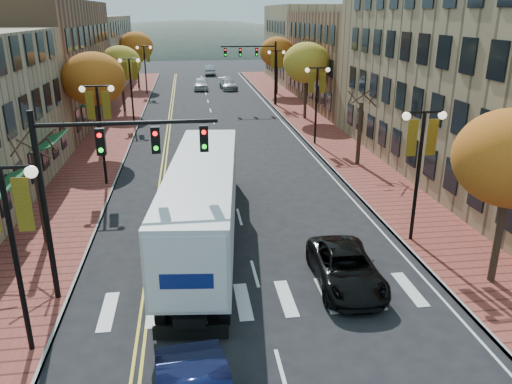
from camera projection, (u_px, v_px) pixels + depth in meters
name	position (u px, v px, depth m)	size (l,w,h in m)	color
ground	(271.00, 333.00, 16.44)	(200.00, 200.00, 0.00)	black
sidewalk_left	(116.00, 127.00, 45.56)	(4.00, 85.00, 0.15)	brown
sidewalk_right	(308.00, 122.00, 47.85)	(4.00, 85.00, 0.15)	brown
building_left_mid	(26.00, 64.00, 45.96)	(12.00, 24.00, 11.00)	brown
building_left_far	(80.00, 52.00, 69.52)	(12.00, 26.00, 9.50)	#9E8966
building_right_mid	(372.00, 59.00, 56.24)	(15.00, 24.00, 10.00)	brown
building_right_far	(322.00, 43.00, 76.58)	(15.00, 20.00, 11.00)	#9E8966
tree_left_a	(41.00, 198.00, 21.98)	(0.28, 0.28, 4.20)	#382619
tree_left_b	(94.00, 79.00, 35.81)	(4.48, 4.48, 7.21)	#382619
tree_left_c	(121.00, 63.00, 50.86)	(4.16, 4.16, 6.69)	#382619
tree_left_d	(136.00, 47.00, 67.45)	(4.61, 4.61, 7.42)	#382619
tree_right_b	(359.00, 134.00, 33.60)	(0.28, 0.28, 4.20)	#382619
tree_right_c	(307.00, 63.00, 47.43)	(4.48, 4.48, 7.21)	#382619
tree_right_d	(277.00, 52.00, 62.39)	(4.35, 4.35, 7.00)	#382619
lamp_left_a	(10.00, 226.00, 14.03)	(1.96, 0.36, 6.05)	black
lamp_left_b	(99.00, 116.00, 28.94)	(1.96, 0.36, 6.05)	black
lamp_left_c	(130.00, 78.00, 45.72)	(1.96, 0.36, 6.05)	black
lamp_left_d	(145.00, 60.00, 62.50)	(1.96, 0.36, 6.05)	black
lamp_right_a	(420.00, 151.00, 21.53)	(1.96, 0.36, 6.05)	black
lamp_right_b	(317.00, 91.00, 38.30)	(1.96, 0.36, 6.05)	black
lamp_right_c	(276.00, 67.00, 55.08)	(1.96, 0.36, 6.05)	black
traffic_mast_near	(98.00, 170.00, 16.86)	(6.10, 0.35, 7.00)	black
traffic_mast_far	(258.00, 61.00, 54.61)	(6.10, 0.34, 7.00)	black
semi_truck	(205.00, 193.00, 22.28)	(4.31, 16.32, 4.03)	black
black_suv	(346.00, 268.00, 19.15)	(2.33, 5.05, 1.40)	black
car_far_white	(201.00, 84.00, 68.02)	(1.92, 4.77, 1.62)	silver
car_far_silver	(228.00, 84.00, 68.19)	(2.03, 4.99, 1.45)	#94949B
car_far_oncoming	(210.00, 70.00, 84.07)	(1.69, 4.83, 1.59)	#B6B7BE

